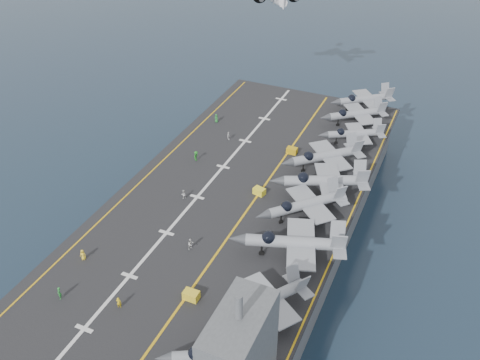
% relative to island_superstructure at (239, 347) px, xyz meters
% --- Properties ---
extents(ground, '(500.00, 500.00, 0.00)m').
position_rel_island_superstructure_xyz_m(ground, '(-15.00, 30.00, -17.90)').
color(ground, '#142135').
rests_on(ground, ground).
extents(hull, '(36.00, 90.00, 10.00)m').
position_rel_island_superstructure_xyz_m(hull, '(-15.00, 30.00, -12.90)').
color(hull, '#56595E').
rests_on(hull, ground).
extents(flight_deck, '(38.00, 92.00, 0.40)m').
position_rel_island_superstructure_xyz_m(flight_deck, '(-15.00, 30.00, -7.70)').
color(flight_deck, black).
rests_on(flight_deck, hull).
extents(foul_line, '(0.35, 90.00, 0.02)m').
position_rel_island_superstructure_xyz_m(foul_line, '(-12.00, 30.00, -7.48)').
color(foul_line, gold).
rests_on(foul_line, flight_deck).
extents(landing_centerline, '(0.50, 90.00, 0.02)m').
position_rel_island_superstructure_xyz_m(landing_centerline, '(-21.00, 30.00, -7.48)').
color(landing_centerline, silver).
rests_on(landing_centerline, flight_deck).
extents(deck_edge_port, '(0.25, 90.00, 0.02)m').
position_rel_island_superstructure_xyz_m(deck_edge_port, '(-32.00, 30.00, -7.48)').
color(deck_edge_port, gold).
rests_on(deck_edge_port, flight_deck).
extents(deck_edge_stbd, '(0.25, 90.00, 0.02)m').
position_rel_island_superstructure_xyz_m(deck_edge_stbd, '(3.50, 30.00, -7.48)').
color(deck_edge_stbd, gold).
rests_on(deck_edge_stbd, flight_deck).
extents(island_superstructure, '(5.00, 10.00, 15.00)m').
position_rel_island_superstructure_xyz_m(island_superstructure, '(0.00, 0.00, 0.00)').
color(island_superstructure, '#56595E').
rests_on(island_superstructure, flight_deck).
extents(fighter_jet_1, '(15.68, 13.95, 4.55)m').
position_rel_island_superstructure_xyz_m(fighter_jet_1, '(-3.18, 2.01, -5.23)').
color(fighter_jet_1, '#9199A0').
rests_on(fighter_jet_1, flight_deck).
extents(fighter_jet_2, '(16.04, 17.22, 4.98)m').
position_rel_island_superstructure_xyz_m(fighter_jet_2, '(-1.60, 11.11, -5.01)').
color(fighter_jet_2, gray).
rests_on(fighter_jet_2, flight_deck).
extents(fighter_jet_3, '(19.23, 15.79, 5.75)m').
position_rel_island_superstructure_xyz_m(fighter_jet_3, '(-1.64, 22.86, -4.63)').
color(fighter_jet_3, '#9399A1').
rests_on(fighter_jet_3, flight_deck).
extents(fighter_jet_4, '(17.52, 17.72, 5.19)m').
position_rel_island_superstructure_xyz_m(fighter_jet_4, '(-3.09, 32.28, -4.90)').
color(fighter_jet_4, '#8E949D').
rests_on(fighter_jet_4, flight_deck).
extents(fighter_jet_5, '(19.23, 16.60, 5.62)m').
position_rel_island_superstructure_xyz_m(fighter_jet_5, '(-2.15, 39.48, -4.69)').
color(fighter_jet_5, gray).
rests_on(fighter_jet_5, flight_deck).
extents(fighter_jet_6, '(18.20, 17.92, 5.33)m').
position_rel_island_superstructure_xyz_m(fighter_jet_6, '(-4.24, 47.21, -4.84)').
color(fighter_jet_6, gray).
rests_on(fighter_jet_6, flight_deck).
extents(fighter_jet_7, '(15.24, 13.71, 4.41)m').
position_rel_island_superstructure_xyz_m(fighter_jet_7, '(-1.62, 57.94, -5.29)').
color(fighter_jet_7, gray).
rests_on(fighter_jet_7, flight_deck).
extents(fighter_jet_8, '(16.68, 15.90, 4.83)m').
position_rel_island_superstructure_xyz_m(fighter_jet_8, '(-3.23, 65.63, -5.08)').
color(fighter_jet_8, gray).
rests_on(fighter_jet_8, flight_deck).
extents(tow_cart_a, '(2.06, 1.34, 1.23)m').
position_rel_island_superstructure_xyz_m(tow_cart_a, '(-11.22, 9.81, -6.88)').
color(tow_cart_a, yellow).
rests_on(tow_cart_a, flight_deck).
extents(tow_cart_b, '(2.17, 1.68, 1.15)m').
position_rel_island_superstructure_xyz_m(tow_cart_b, '(-11.92, 34.97, -6.92)').
color(tow_cart_b, yellow).
rests_on(tow_cart_b, flight_deck).
extents(tow_cart_c, '(1.93, 1.26, 1.15)m').
position_rel_island_superstructure_xyz_m(tow_cart_c, '(-11.25, 49.45, -6.92)').
color(tow_cart_c, gold).
rests_on(tow_cart_c, flight_deck).
extents(crew_0, '(1.20, 1.01, 1.70)m').
position_rel_island_superstructure_xyz_m(crew_0, '(-28.85, 10.17, -6.65)').
color(crew_0, yellow).
rests_on(crew_0, flight_deck).
extents(crew_1, '(1.30, 1.37, 1.90)m').
position_rel_island_superstructure_xyz_m(crew_1, '(-26.98, 2.87, -6.55)').
color(crew_1, '#268C33').
rests_on(crew_1, flight_deck).
extents(crew_2, '(1.14, 1.15, 1.62)m').
position_rel_island_superstructure_xyz_m(crew_2, '(-22.89, 28.83, -6.69)').
color(crew_2, silver).
rests_on(crew_2, flight_deck).
extents(crew_3, '(0.77, 1.15, 1.90)m').
position_rel_island_superstructure_xyz_m(crew_3, '(-26.43, 40.00, -6.55)').
color(crew_3, '#1C821F').
rests_on(crew_3, flight_deck).
extents(crew_4, '(1.14, 1.23, 1.71)m').
position_rel_island_superstructure_xyz_m(crew_4, '(-24.21, 49.16, -6.64)').
color(crew_4, silver).
rests_on(crew_4, flight_deck).
extents(crew_5, '(1.24, 1.06, 1.74)m').
position_rel_island_superstructure_xyz_m(crew_5, '(-29.53, 54.69, -6.63)').
color(crew_5, '#268C33').
rests_on(crew_5, flight_deck).
extents(crew_6, '(1.23, 1.03, 1.75)m').
position_rel_island_superstructure_xyz_m(crew_6, '(-19.00, 4.72, -6.63)').
color(crew_6, yellow).
rests_on(crew_6, flight_deck).
extents(crew_7, '(1.10, 1.31, 1.85)m').
position_rel_island_superstructure_xyz_m(crew_7, '(-15.88, 18.36, -6.57)').
color(crew_7, silver).
rests_on(crew_7, flight_deck).
extents(transport_plane, '(23.62, 21.31, 4.63)m').
position_rel_island_superstructure_xyz_m(transport_plane, '(-27.58, 83.77, 9.70)').
color(transport_plane, white).
extents(fighter_jet_9, '(16.68, 15.90, 4.83)m').
position_rel_island_superstructure_xyz_m(fighter_jet_9, '(-3.23, 73.00, -5.08)').
color(fighter_jet_9, gray).
rests_on(fighter_jet_9, flight_deck).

